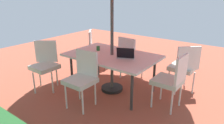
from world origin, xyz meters
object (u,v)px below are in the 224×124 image
chair_north (82,76)px  chair_southeast (96,47)px  chair_northeast (45,63)px  laptop (126,56)px  chair_south (130,55)px  chair_southwest (184,66)px  chair_west (171,79)px  dining_table (112,57)px  cup (98,48)px

chair_north → chair_southeast: same height
chair_northeast → laptop: size_ratio=2.49×
chair_north → laptop: size_ratio=2.49×
chair_north → laptop: chair_north is taller
chair_south → chair_southwest: same height
chair_south → chair_west: bearing=154.9°
chair_south → chair_north: same height
dining_table → chair_southeast: bearing=-36.1°
chair_southwest → chair_north: size_ratio=1.00×
chair_north → chair_west: (-1.26, -0.82, 0.00)m
chair_south → chair_northeast: size_ratio=1.00×
chair_southwest → chair_southeast: size_ratio=1.00×
laptop → cup: laptop is taller
chair_southwest → laptop: size_ratio=2.49×
chair_west → cup: chair_west is taller
chair_west → laptop: 0.92m
chair_south → chair_northeast: (1.12, 1.46, 0.00)m
chair_south → chair_southeast: (1.08, -0.09, 0.00)m
chair_southwest → chair_west: size_ratio=1.00×
chair_southeast → chair_northeast: same height
chair_southwest → dining_table: bearing=-9.0°
chair_north → laptop: bearing=57.7°
chair_north → chair_west: 1.51m
dining_table → chair_southwest: 1.41m
chair_southeast → laptop: size_ratio=2.49×
chair_northeast → chair_west: bearing=-19.2°
chair_southwest → chair_southeast: 2.28m
chair_south → chair_northeast: bearing=56.4°
cup → chair_southwest: bearing=-156.1°
dining_table → chair_west: bearing=-178.1°
chair_north → chair_southeast: (1.05, -1.59, 0.00)m
dining_table → laptop: bearing=178.9°
dining_table → chair_north: chair_north is taller
chair_west → chair_north: bearing=-55.1°
chair_northeast → laptop: chair_northeast is taller
chair_southwest → chair_north: same height
chair_southeast → chair_northeast: (0.03, 1.55, 0.00)m
chair_southeast → laptop: (-1.43, 0.81, 0.25)m
laptop → cup: 0.74m
cup → dining_table: bearing=170.0°
cup → chair_southeast: bearing=-46.7°
cup → chair_northeast: bearing=48.5°
chair_south → chair_southwest: bearing=-173.4°
chair_north → chair_southeast: bearing=117.2°
chair_northeast → laptop: (-1.46, -0.74, 0.25)m
chair_south → cup: chair_south is taller
chair_north → chair_northeast: same height
dining_table → chair_west: size_ratio=1.78×
chair_south → laptop: size_ratio=2.49×
chair_north → chair_northeast: 1.08m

